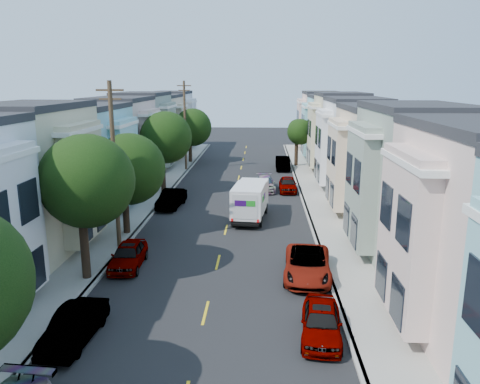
% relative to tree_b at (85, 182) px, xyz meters
% --- Properties ---
extents(ground, '(160.00, 160.00, 0.00)m').
position_rel_tree_b_xyz_m(ground, '(6.30, 2.69, -5.25)').
color(ground, black).
rests_on(ground, ground).
extents(road_slab, '(12.00, 70.00, 0.02)m').
position_rel_tree_b_xyz_m(road_slab, '(6.30, 17.69, -5.24)').
color(road_slab, black).
rests_on(road_slab, ground).
extents(curb_left, '(0.30, 70.00, 0.15)m').
position_rel_tree_b_xyz_m(curb_left, '(0.25, 17.69, -5.18)').
color(curb_left, gray).
rests_on(curb_left, ground).
extents(curb_right, '(0.30, 70.00, 0.15)m').
position_rel_tree_b_xyz_m(curb_right, '(12.35, 17.69, -5.18)').
color(curb_right, gray).
rests_on(curb_right, ground).
extents(sidewalk_left, '(2.60, 70.00, 0.15)m').
position_rel_tree_b_xyz_m(sidewalk_left, '(-1.05, 17.69, -5.18)').
color(sidewalk_left, gray).
rests_on(sidewalk_left, ground).
extents(sidewalk_right, '(2.60, 70.00, 0.15)m').
position_rel_tree_b_xyz_m(sidewalk_right, '(13.65, 17.69, -5.18)').
color(sidewalk_right, gray).
rests_on(sidewalk_right, ground).
extents(centerline, '(0.12, 70.00, 0.01)m').
position_rel_tree_b_xyz_m(centerline, '(6.30, 17.69, -5.25)').
color(centerline, gold).
rests_on(centerline, ground).
extents(townhouse_row_left, '(5.00, 70.00, 8.50)m').
position_rel_tree_b_xyz_m(townhouse_row_left, '(-4.85, 17.69, -5.25)').
color(townhouse_row_left, beige).
rests_on(townhouse_row_left, ground).
extents(townhouse_row_right, '(5.00, 70.00, 8.50)m').
position_rel_tree_b_xyz_m(townhouse_row_right, '(17.45, 17.69, -5.25)').
color(townhouse_row_right, beige).
rests_on(townhouse_row_right, ground).
extents(tree_b, '(4.70, 4.70, 7.62)m').
position_rel_tree_b_xyz_m(tree_b, '(0.00, 0.00, 0.00)').
color(tree_b, black).
rests_on(tree_b, ground).
extents(tree_c, '(4.70, 4.70, 6.85)m').
position_rel_tree_b_xyz_m(tree_c, '(0.00, 7.40, -0.76)').
color(tree_c, black).
rests_on(tree_c, ground).
extents(tree_d, '(4.70, 4.70, 7.51)m').
position_rel_tree_b_xyz_m(tree_d, '(0.00, 19.46, -0.11)').
color(tree_d, black).
rests_on(tree_d, ground).
extents(tree_e, '(4.70, 4.70, 6.83)m').
position_rel_tree_b_xyz_m(tree_e, '(0.00, 36.01, -0.79)').
color(tree_e, black).
rests_on(tree_e, ground).
extents(tree_far_r, '(3.10, 3.10, 5.74)m').
position_rel_tree_b_xyz_m(tree_far_r, '(13.20, 33.89, -1.11)').
color(tree_far_r, black).
rests_on(tree_far_r, ground).
extents(utility_pole_near, '(1.60, 0.26, 10.00)m').
position_rel_tree_b_xyz_m(utility_pole_near, '(0.00, 4.69, -0.10)').
color(utility_pole_near, '#42301E').
rests_on(utility_pole_near, ground).
extents(utility_pole_far, '(1.60, 0.26, 10.00)m').
position_rel_tree_b_xyz_m(utility_pole_far, '(0.00, 30.69, -0.10)').
color(utility_pole_far, '#42301E').
rests_on(utility_pole_far, ground).
extents(fedex_truck, '(2.19, 5.70, 2.73)m').
position_rel_tree_b_xyz_m(fedex_truck, '(7.93, 11.46, -3.72)').
color(fedex_truck, silver).
rests_on(fedex_truck, ground).
extents(lead_sedan, '(2.01, 4.41, 1.30)m').
position_rel_tree_b_xyz_m(lead_sedan, '(9.07, 20.88, -4.60)').
color(lead_sedan, black).
rests_on(lead_sedan, ground).
extents(parked_left_b, '(1.61, 4.03, 1.32)m').
position_rel_tree_b_xyz_m(parked_left_b, '(1.40, -5.87, -4.59)').
color(parked_left_b, black).
rests_on(parked_left_b, ground).
extents(parked_left_c, '(1.79, 4.30, 1.37)m').
position_rel_tree_b_xyz_m(parked_left_c, '(1.40, 1.79, -4.56)').
color(parked_left_c, '#9FA1A4').
rests_on(parked_left_c, ground).
extents(parked_left_d, '(1.95, 4.43, 1.43)m').
position_rel_tree_b_xyz_m(parked_left_d, '(1.40, 14.42, -4.53)').
color(parked_left_d, '#58180D').
rests_on(parked_left_d, ground).
extents(parked_right_a, '(2.02, 4.32, 1.35)m').
position_rel_tree_b_xyz_m(parked_right_a, '(11.20, -5.10, -4.57)').
color(parked_right_a, '#4F5A5D').
rests_on(parked_right_a, ground).
extents(parked_right_b, '(2.81, 5.34, 1.43)m').
position_rel_tree_b_xyz_m(parked_right_b, '(11.20, 0.85, -4.53)').
color(parked_right_b, '#BDBDBD').
rests_on(parked_right_b, ground).
extents(parked_right_c, '(1.68, 4.25, 1.37)m').
position_rel_tree_b_xyz_m(parked_right_c, '(11.20, 20.51, -4.57)').
color(parked_right_c, black).
rests_on(parked_right_c, ground).
extents(parked_right_d, '(1.60, 4.53, 1.51)m').
position_rel_tree_b_xyz_m(parked_right_d, '(11.20, 31.64, -4.49)').
color(parked_right_d, '#0A0938').
rests_on(parked_right_d, ground).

